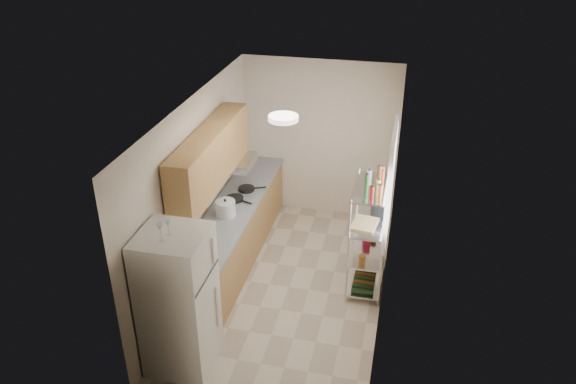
# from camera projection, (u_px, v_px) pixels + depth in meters

# --- Properties ---
(room) EXTENTS (2.52, 4.42, 2.62)m
(room) POSITION_uv_depth(u_px,v_px,m) (289.00, 205.00, 7.10)
(room) COLOR beige
(room) RESTS_ON ground
(counter_run) EXTENTS (0.63, 3.51, 0.90)m
(counter_run) POSITION_uv_depth(u_px,v_px,m) (234.00, 234.00, 8.06)
(counter_run) COLOR #AC7E49
(counter_run) RESTS_ON ground
(upper_cabinets) EXTENTS (0.33, 2.20, 0.72)m
(upper_cabinets) POSITION_uv_depth(u_px,v_px,m) (210.00, 157.00, 7.16)
(upper_cabinets) COLOR #AC7E49
(upper_cabinets) RESTS_ON room
(range_hood) EXTENTS (0.50, 0.60, 0.12)m
(range_hood) POSITION_uv_depth(u_px,v_px,m) (235.00, 162.00, 8.03)
(range_hood) COLOR #B7BABC
(range_hood) RESTS_ON room
(window) EXTENTS (0.06, 1.00, 1.46)m
(window) POSITION_uv_depth(u_px,v_px,m) (390.00, 185.00, 7.04)
(window) COLOR white
(window) RESTS_ON room
(bakers_rack) EXTENTS (0.45, 0.90, 1.73)m
(bakers_rack) POSITION_uv_depth(u_px,v_px,m) (370.00, 215.00, 7.25)
(bakers_rack) COLOR silver
(bakers_rack) RESTS_ON ground
(ceiling_dome) EXTENTS (0.34, 0.34, 0.05)m
(ceiling_dome) POSITION_uv_depth(u_px,v_px,m) (283.00, 118.00, 6.25)
(ceiling_dome) COLOR white
(ceiling_dome) RESTS_ON room
(refrigerator) EXTENTS (0.71, 0.71, 1.72)m
(refrigerator) POSITION_uv_depth(u_px,v_px,m) (178.00, 301.00, 6.10)
(refrigerator) COLOR silver
(refrigerator) RESTS_ON ground
(wine_glass_a) EXTENTS (0.07, 0.07, 0.19)m
(wine_glass_a) POSITION_uv_depth(u_px,v_px,m) (161.00, 232.00, 5.55)
(wine_glass_a) COLOR silver
(wine_glass_a) RESTS_ON refrigerator
(wine_glass_b) EXTENTS (0.06, 0.06, 0.17)m
(wine_glass_b) POSITION_uv_depth(u_px,v_px,m) (168.00, 228.00, 5.65)
(wine_glass_b) COLOR silver
(wine_glass_b) RESTS_ON refrigerator
(rice_cooker) EXTENTS (0.27, 0.27, 0.22)m
(rice_cooker) POSITION_uv_depth(u_px,v_px,m) (226.00, 208.00, 7.60)
(rice_cooker) COLOR silver
(rice_cooker) RESTS_ON counter_run
(frying_pan_large) EXTENTS (0.32, 0.32, 0.04)m
(frying_pan_large) POSITION_uv_depth(u_px,v_px,m) (235.00, 199.00, 8.03)
(frying_pan_large) COLOR black
(frying_pan_large) RESTS_ON counter_run
(frying_pan_small) EXTENTS (0.31, 0.31, 0.05)m
(frying_pan_small) POSITION_uv_depth(u_px,v_px,m) (246.00, 189.00, 8.29)
(frying_pan_small) COLOR black
(frying_pan_small) RESTS_ON counter_run
(cutting_board) EXTENTS (0.36, 0.43, 0.03)m
(cutting_board) POSITION_uv_depth(u_px,v_px,m) (365.00, 224.00, 7.22)
(cutting_board) COLOR tan
(cutting_board) RESTS_ON bakers_rack
(espresso_machine) EXTENTS (0.21, 0.28, 0.31)m
(espresso_machine) POSITION_uv_depth(u_px,v_px,m) (379.00, 200.00, 7.49)
(espresso_machine) COLOR black
(espresso_machine) RESTS_ON bakers_rack
(storage_bag) EXTENTS (0.12, 0.15, 0.15)m
(storage_bag) POSITION_uv_depth(u_px,v_px,m) (367.00, 238.00, 7.64)
(storage_bag) COLOR maroon
(storage_bag) RESTS_ON bakers_rack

